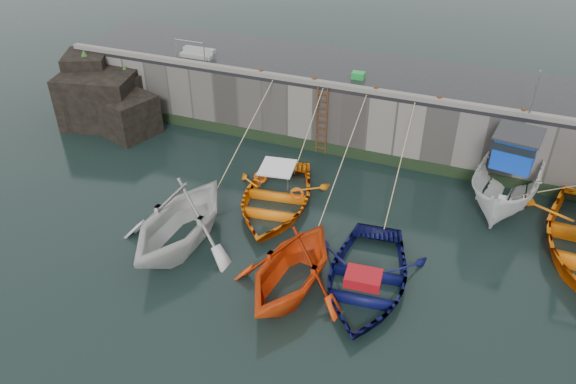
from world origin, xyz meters
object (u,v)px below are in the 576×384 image
at_px(boat_near_blue, 275,205).
at_px(bollard_c, 376,89).
at_px(bollard_b, 314,80).
at_px(boat_far_white, 509,180).
at_px(bollard_e, 523,112).
at_px(bollard_d, 439,99).
at_px(boat_near_navy, 365,285).
at_px(boat_near_blacktrim, 291,288).
at_px(boat_near_white, 182,243).
at_px(bollard_a, 261,72).
at_px(ladder, 322,121).
at_px(fish_crate, 358,75).

relative_size(boat_near_blue, bollard_c, 19.99).
height_order(boat_near_blue, bollard_b, bollard_b).
xyz_separation_m(boat_far_white, bollard_c, (-5.82, 1.42, 2.28)).
distance_m(boat_far_white, bollard_e, 2.68).
relative_size(boat_far_white, bollard_c, 23.31).
distance_m(bollard_c, bollard_d, 2.60).
bearing_deg(bollard_d, boat_near_navy, -94.86).
distance_m(boat_near_blacktrim, boat_far_white, 9.82).
distance_m(boat_near_white, bollard_e, 13.84).
relative_size(boat_near_blacktrim, boat_far_white, 0.73).
bearing_deg(boat_near_white, bollard_a, 94.95).
xyz_separation_m(bollard_a, bollard_c, (5.20, 0.00, 0.00)).
bearing_deg(boat_near_navy, bollard_d, 79.70).
height_order(bollard_c, bollard_e, same).
relative_size(bollard_a, bollard_b, 1.00).
height_order(ladder, boat_near_white, ladder).
distance_m(boat_near_white, bollard_a, 8.95).
bearing_deg(bollard_e, boat_near_blue, -149.56).
height_order(ladder, boat_near_blue, ladder).
height_order(boat_near_navy, fish_crate, fish_crate).
bearing_deg(fish_crate, bollard_c, -49.12).
distance_m(boat_near_white, boat_near_navy, 6.69).
xyz_separation_m(boat_near_white, fish_crate, (3.69, 9.49, 3.30)).
height_order(ladder, boat_far_white, boat_far_white).
xyz_separation_m(boat_near_white, boat_near_navy, (6.68, 0.27, 0.00)).
bearing_deg(boat_near_navy, fish_crate, 102.56).
height_order(boat_far_white, bollard_e, boat_far_white).
bearing_deg(boat_far_white, fish_crate, 167.72).
relative_size(fish_crate, bollard_e, 1.99).
relative_size(fish_crate, bollard_c, 1.99).
distance_m(ladder, bollard_c, 2.81).
xyz_separation_m(boat_near_blacktrim, bollard_e, (6.08, 9.04, 3.30)).
height_order(bollard_d, bollard_e, same).
relative_size(ladder, boat_near_white, 0.60).
bearing_deg(boat_far_white, boat_near_white, -138.56).
distance_m(boat_near_blacktrim, bollard_a, 10.81).
bearing_deg(boat_near_blacktrim, boat_near_white, 176.48).
height_order(boat_near_white, bollard_e, bollard_e).
relative_size(boat_near_white, bollard_b, 18.93).
bearing_deg(bollard_b, boat_near_navy, -60.12).
height_order(boat_near_blue, bollard_a, bollard_a).
bearing_deg(boat_near_white, ladder, 74.11).
height_order(bollard_c, bollard_d, same).
bearing_deg(fish_crate, ladder, -127.74).
bearing_deg(bollard_d, boat_near_blue, -136.43).
bearing_deg(bollard_b, bollard_d, 0.00).
bearing_deg(bollard_e, fish_crate, 170.21).
bearing_deg(boat_near_blacktrim, bollard_a, 124.32).
height_order(boat_near_navy, bollard_c, bollard_c).
relative_size(boat_near_blacktrim, bollard_e, 16.96).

